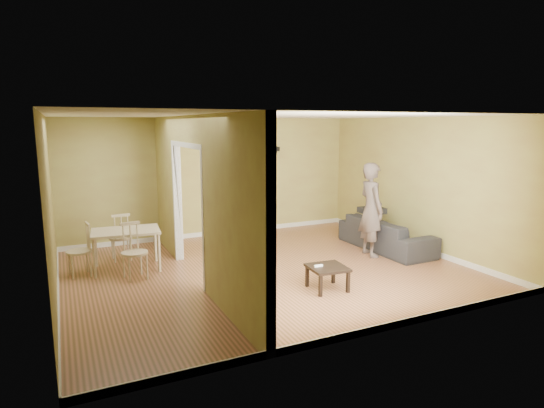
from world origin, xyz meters
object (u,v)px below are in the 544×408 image
at_px(chair_far, 121,236).
at_px(person, 372,202).
at_px(chair_near, 134,251).
at_px(sofa, 386,229).
at_px(bookshelf, 245,189).
at_px(chair_left, 79,250).
at_px(dining_table, 126,234).
at_px(coffee_table, 327,270).

bearing_deg(chair_far, person, 157.15).
bearing_deg(chair_near, person, -17.39).
height_order(sofa, bookshelf, bookshelf).
relative_size(bookshelf, chair_left, 2.32).
bearing_deg(chair_near, bookshelf, 27.13).
xyz_separation_m(dining_table, chair_far, (-0.02, 0.62, -0.17)).
height_order(person, chair_near, person).
xyz_separation_m(sofa, dining_table, (-4.85, 0.87, 0.21)).
bearing_deg(dining_table, sofa, -10.17).
relative_size(person, chair_near, 2.28).
bearing_deg(person, chair_left, 85.92).
bearing_deg(chair_far, dining_table, 90.26).
bearing_deg(chair_left, dining_table, 84.37).
relative_size(coffee_table, chair_near, 0.60).
bearing_deg(chair_far, bookshelf, -162.99).
height_order(bookshelf, dining_table, bookshelf).
xyz_separation_m(bookshelf, chair_far, (-2.83, -0.94, -0.58)).
xyz_separation_m(person, coffee_table, (-1.71, -1.22, -0.73)).
xyz_separation_m(person, bookshelf, (-1.49, 2.64, -0.02)).
xyz_separation_m(coffee_table, chair_far, (-2.60, 2.92, 0.14)).
relative_size(person, chair_far, 2.33).
xyz_separation_m(coffee_table, chair_near, (-2.54, 1.75, 0.15)).
bearing_deg(bookshelf, chair_left, -156.04).
bearing_deg(dining_table, person, -14.13).
height_order(coffee_table, chair_far, chair_far).
distance_m(bookshelf, dining_table, 3.24).
xyz_separation_m(dining_table, chair_near, (0.05, -0.55, -0.16)).
bearing_deg(sofa, person, 110.52).
xyz_separation_m(chair_left, chair_far, (0.73, 0.65, 0.01)).
height_order(dining_table, chair_far, chair_far).
xyz_separation_m(sofa, chair_far, (-4.87, 1.49, 0.04)).
distance_m(bookshelf, coffee_table, 3.93).
relative_size(coffee_table, dining_table, 0.49).
bearing_deg(chair_far, chair_near, 92.03).
xyz_separation_m(person, chair_far, (-4.32, 1.70, -0.59)).
bearing_deg(sofa, bookshelf, 39.42).
relative_size(sofa, coffee_table, 3.92).
height_order(sofa, chair_left, chair_left).
bearing_deg(chair_left, sofa, 73.84).
distance_m(chair_near, chair_far, 1.17).
distance_m(chair_left, chair_far, 0.98).
distance_m(coffee_table, chair_far, 3.92).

